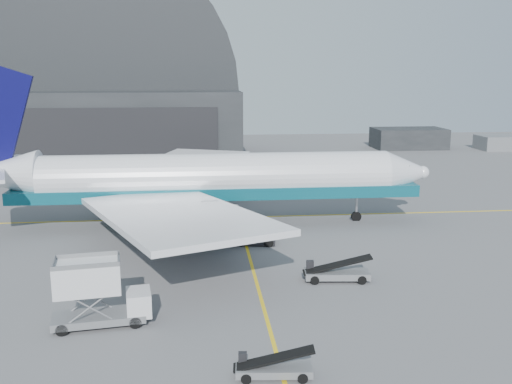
{
  "coord_description": "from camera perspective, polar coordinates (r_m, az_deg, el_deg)",
  "views": [
    {
      "loc": [
        -4.01,
        -38.57,
        15.22
      ],
      "look_at": [
        1.05,
        11.63,
        4.5
      ],
      "focal_mm": 40.0,
      "sensor_mm": 36.0,
      "label": 1
    }
  ],
  "objects": [
    {
      "name": "belt_loader_b",
      "position": [
        42.99,
        8.02,
        -8.02
      ],
      "size": [
        5.13,
        2.15,
        1.93
      ],
      "rotation": [
        0.0,
        0.0,
        -0.09
      ],
      "color": "slate",
      "rests_on": "ground"
    },
    {
      "name": "belt_loader_a",
      "position": [
        30.24,
        1.7,
        -17.18
      ],
      "size": [
        4.18,
        1.72,
        1.57
      ],
      "rotation": [
        0.0,
        0.0,
        -0.08
      ],
      "color": "slate",
      "rests_on": "ground"
    },
    {
      "name": "ground",
      "position": [
        41.66,
        0.17,
        -9.44
      ],
      "size": [
        200.0,
        200.0,
        0.0
      ],
      "primitive_type": "plane",
      "color": "#565659",
      "rests_on": "ground"
    },
    {
      "name": "hangar",
      "position": [
        105.22,
        -15.77,
        8.46
      ],
      "size": [
        50.0,
        28.3,
        28.0
      ],
      "color": "black",
      "rests_on": "ground"
    },
    {
      "name": "airliner",
      "position": [
        56.98,
        -5.83,
        1.29
      ],
      "size": [
        47.79,
        46.34,
        16.77
      ],
      "color": "white",
      "rests_on": "ground"
    },
    {
      "name": "traffic_cone",
      "position": [
        43.94,
        7.64,
        -8.02
      ],
      "size": [
        0.38,
        0.38,
        0.55
      ],
      "color": "#E15507",
      "rests_on": "ground"
    },
    {
      "name": "catering_truck",
      "position": [
        36.29,
        -15.61,
        -9.75
      ],
      "size": [
        6.13,
        2.98,
        4.05
      ],
      "rotation": [
        0.0,
        0.0,
        0.14
      ],
      "color": "slate",
      "rests_on": "ground"
    },
    {
      "name": "taxi_lines",
      "position": [
        53.6,
        -1.23,
        -4.49
      ],
      "size": [
        80.0,
        42.12,
        0.02
      ],
      "color": "yellow",
      "rests_on": "ground"
    },
    {
      "name": "distant_bldg_a",
      "position": [
        119.26,
        14.96,
        4.26
      ],
      "size": [
        14.0,
        8.0,
        4.0
      ],
      "primitive_type": "cube",
      "color": "black",
      "rests_on": "ground"
    },
    {
      "name": "distant_bldg_b",
      "position": [
        122.77,
        23.08,
        3.91
      ],
      "size": [
        8.0,
        6.0,
        2.8
      ],
      "primitive_type": "cube",
      "color": "slate",
      "rests_on": "ground"
    },
    {
      "name": "pushback_tug",
      "position": [
        51.41,
        -0.0,
        -4.48
      ],
      "size": [
        3.99,
        2.69,
        1.72
      ],
      "rotation": [
        0.0,
        0.0,
        -0.16
      ],
      "color": "black",
      "rests_on": "ground"
    }
  ]
}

